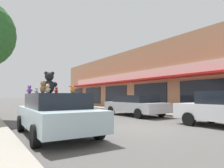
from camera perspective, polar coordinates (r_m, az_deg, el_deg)
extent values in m
plane|color=#514F4C|center=(8.51, 7.21, -12.44)|extent=(260.00, 260.00, 0.00)
cube|color=gray|center=(12.89, 26.97, -8.67)|extent=(2.28, 90.00, 0.15)
cube|color=tan|center=(24.07, 16.99, 0.59)|extent=(12.48, 31.37, 5.89)
cube|color=red|center=(19.29, 3.86, 0.72)|extent=(1.25, 26.35, 0.12)
cube|color=silver|center=(19.68, 5.18, 2.25)|extent=(0.08, 25.09, 0.70)
cube|color=black|center=(14.33, 25.22, -2.83)|extent=(0.06, 3.97, 2.00)
cube|color=black|center=(17.63, 10.55, -3.14)|extent=(0.06, 3.97, 2.00)
cube|color=black|center=(21.70, 0.92, -3.23)|extent=(0.06, 3.97, 2.00)
cube|color=black|center=(26.19, -5.54, -3.24)|extent=(0.06, 3.97, 2.00)
cube|color=black|center=(30.91, -10.08, -3.22)|extent=(0.06, 3.97, 2.00)
cube|color=#ADC6D1|center=(7.20, -15.72, -9.06)|extent=(2.03, 4.52, 0.63)
cube|color=black|center=(7.17, -15.65, -4.60)|extent=(1.74, 2.51, 0.50)
cylinder|color=black|center=(8.40, -24.62, -10.20)|extent=(0.22, 0.61, 0.60)
cylinder|color=black|center=(8.83, -12.38, -10.08)|extent=(0.22, 0.61, 0.60)
cylinder|color=black|center=(5.70, -21.08, -13.70)|extent=(0.22, 0.61, 0.60)
cylinder|color=black|center=(6.31, -3.80, -12.88)|extent=(0.22, 0.61, 0.60)
ellipsoid|color=black|center=(7.54, -17.53, -0.74)|extent=(0.45, 0.41, 0.50)
sphere|color=black|center=(7.56, -17.48, 2.03)|extent=(0.39, 0.39, 0.31)
sphere|color=black|center=(7.58, -16.61, 2.93)|extent=(0.16, 0.16, 0.13)
sphere|color=black|center=(7.58, -18.32, 2.96)|extent=(0.16, 0.16, 0.13)
sphere|color=#3A3A3D|center=(7.70, -17.49, 1.80)|extent=(0.15, 0.15, 0.12)
sphere|color=black|center=(7.58, -16.01, -0.12)|extent=(0.22, 0.22, 0.18)
sphere|color=black|center=(7.58, -19.03, -0.07)|extent=(0.22, 0.22, 0.18)
ellipsoid|color=white|center=(8.01, -20.75, -2.05)|extent=(0.15, 0.15, 0.15)
sphere|color=white|center=(8.02, -20.74, -1.24)|extent=(0.13, 0.13, 0.10)
sphere|color=white|center=(8.04, -20.55, -0.98)|extent=(0.06, 0.06, 0.04)
sphere|color=white|center=(7.99, -20.91, -0.96)|extent=(0.06, 0.06, 0.04)
sphere|color=white|center=(8.04, -20.94, -1.29)|extent=(0.05, 0.05, 0.04)
sphere|color=white|center=(8.06, -20.48, -1.87)|extent=(0.08, 0.08, 0.06)
sphere|color=white|center=(7.98, -21.11, -1.84)|extent=(0.08, 0.08, 0.06)
ellipsoid|color=purple|center=(7.94, -22.55, -1.87)|extent=(0.19, 0.18, 0.19)
sphere|color=purple|center=(7.95, -22.53, -0.86)|extent=(0.17, 0.17, 0.12)
sphere|color=purple|center=(7.93, -22.23, -0.52)|extent=(0.07, 0.07, 0.05)
sphere|color=purple|center=(7.97, -22.81, -0.52)|extent=(0.07, 0.07, 0.05)
sphere|color=#BA67ED|center=(7.99, -22.40, -0.93)|extent=(0.06, 0.06, 0.05)
sphere|color=purple|center=(7.93, -22.00, -1.64)|extent=(0.10, 0.10, 0.07)
sphere|color=purple|center=(7.98, -23.03, -1.62)|extent=(0.10, 0.10, 0.07)
ellipsoid|color=beige|center=(6.83, -17.93, -1.75)|extent=(0.17, 0.18, 0.19)
sphere|color=beige|center=(6.83, -17.91, -0.56)|extent=(0.16, 0.16, 0.12)
sphere|color=beige|center=(6.80, -17.68, -0.15)|extent=(0.07, 0.07, 0.05)
sphere|color=beige|center=(6.87, -18.12, -0.17)|extent=(0.07, 0.07, 0.05)
sphere|color=white|center=(6.86, -17.56, -0.64)|extent=(0.06, 0.06, 0.05)
sphere|color=beige|center=(6.77, -17.46, -1.46)|extent=(0.09, 0.09, 0.07)
sphere|color=beige|center=(6.90, -18.23, -1.48)|extent=(0.09, 0.09, 0.07)
ellipsoid|color=red|center=(7.84, -15.61, -2.11)|extent=(0.15, 0.14, 0.16)
sphere|color=red|center=(7.85, -15.60, -1.26)|extent=(0.13, 0.13, 0.10)
sphere|color=red|center=(7.87, -15.41, -0.99)|extent=(0.06, 0.06, 0.04)
sphere|color=red|center=(7.82, -15.79, -0.97)|extent=(0.06, 0.06, 0.04)
sphere|color=#FF4741|center=(7.88, -15.81, -1.31)|extent=(0.05, 0.05, 0.04)
sphere|color=red|center=(7.89, -15.32, -1.92)|extent=(0.08, 0.08, 0.06)
sphere|color=red|center=(7.81, -16.00, -1.89)|extent=(0.08, 0.08, 0.06)
ellipsoid|color=orange|center=(6.36, -11.24, -1.94)|extent=(0.14, 0.13, 0.15)
sphere|color=orange|center=(6.36, -11.23, -0.96)|extent=(0.12, 0.12, 0.09)
sphere|color=orange|center=(6.39, -11.01, -0.65)|extent=(0.05, 0.05, 0.04)
sphere|color=orange|center=(6.34, -11.43, -0.63)|extent=(0.05, 0.05, 0.04)
sphere|color=#FFBA41|center=(6.39, -11.48, -1.02)|extent=(0.05, 0.05, 0.04)
sphere|color=orange|center=(6.41, -10.92, -1.72)|extent=(0.07, 0.07, 0.05)
sphere|color=orange|center=(6.32, -11.66, -1.69)|extent=(0.07, 0.07, 0.05)
ellipsoid|color=olive|center=(6.25, -19.16, -1.42)|extent=(0.21, 0.22, 0.23)
sphere|color=olive|center=(6.26, -19.13, 0.12)|extent=(0.19, 0.19, 0.14)
sphere|color=olive|center=(6.22, -18.83, 0.65)|extent=(0.08, 0.08, 0.06)
sphere|color=olive|center=(6.30, -19.42, 0.61)|extent=(0.08, 0.08, 0.06)
sphere|color=tan|center=(6.30, -18.70, 0.01)|extent=(0.07, 0.07, 0.05)
sphere|color=olive|center=(6.19, -18.53, -1.05)|extent=(0.11, 0.11, 0.08)
sphere|color=olive|center=(6.33, -19.58, -1.07)|extent=(0.11, 0.11, 0.08)
cylinder|color=black|center=(9.69, 21.09, -9.33)|extent=(0.20, 0.60, 0.60)
cylinder|color=black|center=(11.18, 26.49, -8.38)|extent=(0.20, 0.60, 0.60)
cube|color=#B7B7BC|center=(13.61, 6.55, -6.47)|extent=(1.95, 4.71, 0.61)
cube|color=black|center=(13.60, 6.54, -4.20)|extent=(1.72, 2.92, 0.47)
cylinder|color=black|center=(14.24, -0.24, -7.58)|extent=(0.20, 0.60, 0.60)
cylinder|color=black|center=(15.36, 5.79, -7.25)|extent=(0.20, 0.60, 0.60)
cylinder|color=black|center=(11.91, 7.55, -8.37)|extent=(0.20, 0.60, 0.60)
cylinder|color=black|center=(13.23, 13.88, -7.80)|extent=(0.20, 0.60, 0.60)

